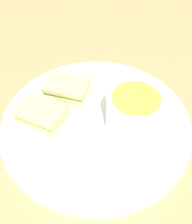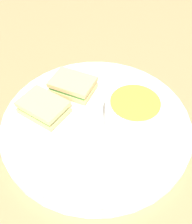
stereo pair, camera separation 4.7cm
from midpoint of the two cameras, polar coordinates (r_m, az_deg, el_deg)
The scene contains 6 objects.
ground_plane at distance 0.50m, azimuth 2.70°, elevation -3.02°, with size 2.40×2.40×0.00m, color #9E754C.
plate at distance 0.49m, azimuth 2.74°, elevation -2.34°, with size 0.36×0.36×0.02m.
soup_bowl at distance 0.45m, azimuth 11.07°, elevation -0.97°, with size 0.10×0.10×0.07m.
spoon at distance 0.44m, azimuth 6.96°, elevation -9.64°, with size 0.04×0.10×0.01m.
sandwich_half_near at distance 0.53m, azimuth -2.55°, elevation 5.76°, with size 0.10×0.10×0.03m.
sandwich_half_far at distance 0.50m, azimuth -8.74°, elevation 0.91°, with size 0.10×0.10×0.03m.
Camera 2 is at (-0.32, 0.04, 0.39)m, focal length 42.00 mm.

